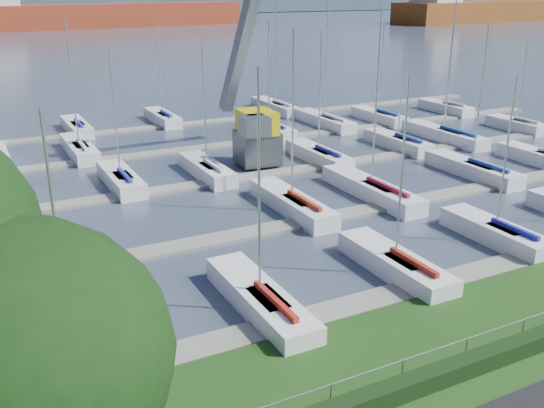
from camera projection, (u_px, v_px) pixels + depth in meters
hedge at (431, 379)px, 21.61m from camera, size 80.00×0.70×0.70m
fence at (426, 353)px, 21.66m from camera, size 80.00×0.04×0.04m
docks at (184, 187)px, 43.87m from camera, size 90.00×41.60×0.25m
crane at (255, 94)px, 48.89m from camera, size 5.06×13.32×22.35m
cargo_ship_mid at (90, 16)px, 209.38m from camera, size 102.34×28.76×21.50m
cargo_ship_east at (483, 12)px, 243.72m from camera, size 96.35×29.36×21.50m
sailboat_fleet at (145, 108)px, 43.12m from camera, size 75.78×49.61×13.45m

